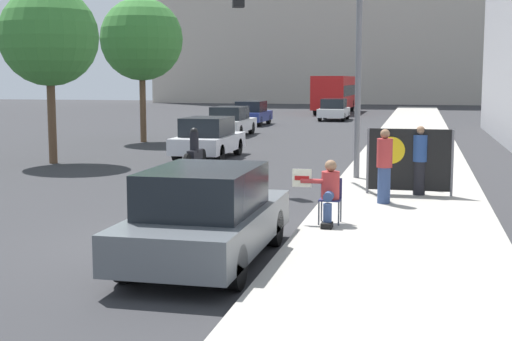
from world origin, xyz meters
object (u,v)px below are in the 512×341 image
(car_on_road_distant, at_px, (252,113))
(street_tree_midblock, at_px, (142,39))
(car_on_road_midblock, at_px, (230,121))
(city_bus_on_road, at_px, (335,92))
(pedestrian_behind, at_px, (420,160))
(traffic_light_pole, at_px, (314,35))
(car_on_road_far_lane, at_px, (334,110))
(street_tree_near_curb, at_px, (49,37))
(motorcycle_on_road, at_px, (195,152))
(seated_protester, at_px, (329,190))
(protest_banner, at_px, (409,160))
(car_on_road_nearest, at_px, (208,138))
(jogger_on_sidewalk, at_px, (384,166))
(parked_car_curbside, at_px, (206,216))

(car_on_road_distant, bearing_deg, street_tree_midblock, -99.19)
(car_on_road_midblock, height_order, city_bus_on_road, city_bus_on_road)
(pedestrian_behind, distance_m, traffic_light_pole, 4.71)
(car_on_road_far_lane, distance_m, street_tree_near_curb, 28.75)
(street_tree_midblock, bearing_deg, motorcycle_on_road, -59.37)
(seated_protester, relative_size, traffic_light_pole, 0.21)
(seated_protester, xyz_separation_m, car_on_road_midblock, (-7.81, 21.99, -0.08))
(protest_banner, distance_m, traffic_light_pole, 4.58)
(street_tree_midblock, bearing_deg, car_on_road_nearest, -50.29)
(car_on_road_midblock, bearing_deg, protest_banner, -63.12)
(car_on_road_distant, bearing_deg, car_on_road_nearest, -81.46)
(jogger_on_sidewalk, relative_size, car_on_road_nearest, 0.40)
(pedestrian_behind, relative_size, parked_car_curbside, 0.37)
(car_on_road_far_lane, bearing_deg, car_on_road_midblock, -103.31)
(protest_banner, xyz_separation_m, car_on_road_far_lane, (-5.69, 33.05, -0.25))
(car_on_road_nearest, distance_m, car_on_road_far_lane, 25.18)
(seated_protester, height_order, jogger_on_sidewalk, jogger_on_sidewalk)
(traffic_light_pole, height_order, car_on_road_midblock, traffic_light_pole)
(seated_protester, distance_m, traffic_light_pole, 6.96)
(street_tree_midblock, bearing_deg, car_on_road_far_lane, 71.35)
(car_on_road_nearest, bearing_deg, city_bus_on_road, 89.34)
(seated_protester, xyz_separation_m, protest_banner, (1.40, 3.83, 0.18))
(pedestrian_behind, distance_m, protest_banner, 0.25)
(car_on_road_nearest, xyz_separation_m, street_tree_near_curb, (-4.76, -2.68, 3.54))
(car_on_road_midblock, distance_m, car_on_road_far_lane, 15.29)
(car_on_road_nearest, distance_m, car_on_road_distant, 18.94)
(seated_protester, relative_size, protest_banner, 0.60)
(jogger_on_sidewalk, distance_m, city_bus_on_road, 45.38)
(car_on_road_distant, bearing_deg, parked_car_curbside, -77.86)
(car_on_road_distant, bearing_deg, pedestrian_behind, -68.72)
(pedestrian_behind, relative_size, car_on_road_nearest, 0.39)
(traffic_light_pole, bearing_deg, street_tree_near_curb, 162.27)
(city_bus_on_road, bearing_deg, traffic_light_pole, -84.10)
(jogger_on_sidewalk, distance_m, street_tree_near_curb, 13.68)
(car_on_road_nearest, bearing_deg, car_on_road_midblock, 100.57)
(car_on_road_nearest, distance_m, motorcycle_on_road, 3.34)
(parked_car_curbside, bearing_deg, jogger_on_sidewalk, 64.09)
(jogger_on_sidewalk, distance_m, pedestrian_behind, 1.54)
(car_on_road_midblock, xyz_separation_m, street_tree_midblock, (-2.98, -4.37, 3.92))
(street_tree_midblock, bearing_deg, street_tree_near_curb, -89.13)
(jogger_on_sidewalk, xyz_separation_m, car_on_road_midblock, (-8.71, 19.47, -0.26))
(seated_protester, distance_m, street_tree_midblock, 21.02)
(protest_banner, height_order, car_on_road_midblock, protest_banner)
(parked_car_curbside, relative_size, car_on_road_far_lane, 0.98)
(protest_banner, bearing_deg, pedestrian_behind, 11.01)
(protest_banner, relative_size, car_on_road_distant, 0.49)
(protest_banner, xyz_separation_m, car_on_road_distant, (-10.11, 26.64, -0.26))
(traffic_light_pole, xyz_separation_m, parked_car_curbside, (-0.39, -8.65, -3.31))
(traffic_light_pole, xyz_separation_m, car_on_road_far_lane, (-3.09, 30.83, -3.31))
(city_bus_on_road, bearing_deg, car_on_road_midblock, -95.22)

